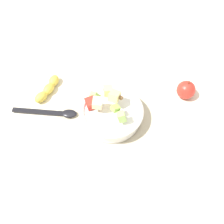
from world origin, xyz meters
TOP-DOWN VIEW (x-y plane):
  - ground_plane at (0.00, 0.00)m, footprint 2.40×2.40m
  - placemat at (0.00, 0.00)m, footprint 0.41×0.37m
  - salad_bowl at (-0.00, -0.01)m, footprint 0.22×0.22m
  - serving_spoon at (-0.21, -0.01)m, footprint 0.24×0.04m
  - whole_apple at (0.27, 0.12)m, footprint 0.07×0.07m
  - banana_whole at (-0.26, 0.09)m, footprint 0.08×0.15m

SIDE VIEW (x-z plane):
  - ground_plane at x=0.00m, z-range 0.00..0.00m
  - placemat at x=0.00m, z-range 0.00..0.01m
  - serving_spoon at x=-0.21m, z-range 0.00..0.02m
  - banana_whole at x=-0.26m, z-range 0.00..0.04m
  - whole_apple at x=0.27m, z-range -0.01..0.08m
  - salad_bowl at x=0.00m, z-range -0.02..0.10m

